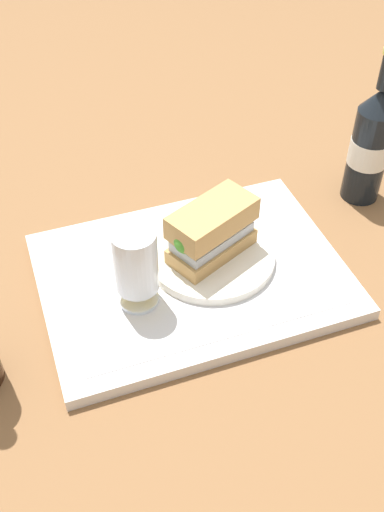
{
  "coord_description": "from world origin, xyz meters",
  "views": [
    {
      "loc": [
        0.21,
        0.59,
        0.66
      ],
      "look_at": [
        0.0,
        0.0,
        0.05
      ],
      "focal_mm": 42.8,
      "sensor_mm": 36.0,
      "label": 1
    }
  ],
  "objects": [
    {
      "name": "beer_glass",
      "position": [
        0.09,
        0.03,
        0.09
      ],
      "size": [
        0.06,
        0.06,
        0.12
      ],
      "color": "silver",
      "rests_on": "placemat"
    },
    {
      "name": "second_bottle",
      "position": [
        -0.34,
        -0.1,
        0.1
      ],
      "size": [
        0.07,
        0.07,
        0.27
      ],
      "color": "black",
      "rests_on": "ground_plane"
    },
    {
      "name": "tray",
      "position": [
        0.0,
        0.0,
        0.01
      ],
      "size": [
        0.44,
        0.32,
        0.02
      ],
      "primitive_type": "cube",
      "color": "silver",
      "rests_on": "ground_plane"
    },
    {
      "name": "sandwich",
      "position": [
        -0.03,
        -0.01,
        0.08
      ],
      "size": [
        0.14,
        0.11,
        0.08
      ],
      "rotation": [
        0.0,
        0.0,
        0.43
      ],
      "color": "tan",
      "rests_on": "plate"
    },
    {
      "name": "ground_plane",
      "position": [
        0.0,
        0.0,
        0.0
      ],
      "size": [
        3.0,
        3.0,
        0.0
      ],
      "primitive_type": "plane",
      "color": "brown"
    },
    {
      "name": "plate",
      "position": [
        -0.04,
        -0.01,
        0.03
      ],
      "size": [
        0.19,
        0.19,
        0.01
      ],
      "primitive_type": "cylinder",
      "color": "silver",
      "rests_on": "placemat"
    },
    {
      "name": "placemat",
      "position": [
        0.0,
        0.0,
        0.02
      ],
      "size": [
        0.38,
        0.27,
        0.0
      ],
      "primitive_type": "cube",
      "color": "silver",
      "rests_on": "tray"
    }
  ]
}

